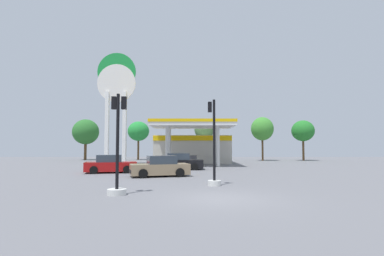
% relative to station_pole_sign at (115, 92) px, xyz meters
% --- Properties ---
extents(ground_plane, '(90.00, 90.00, 0.00)m').
position_rel_station_pole_sign_xyz_m(ground_plane, '(10.05, -22.13, -8.42)').
color(ground_plane, slate).
rests_on(ground_plane, ground).
extents(gas_station, '(9.43, 12.70, 4.81)m').
position_rel_station_pole_sign_xyz_m(gas_station, '(8.93, 3.08, -6.31)').
color(gas_station, beige).
rests_on(gas_station, ground).
extents(station_pole_sign, '(4.49, 0.56, 13.08)m').
position_rel_station_pole_sign_xyz_m(station_pole_sign, '(0.00, 0.00, 0.00)').
color(station_pole_sign, white).
rests_on(station_pole_sign, ground).
extents(car_0, '(4.25, 2.50, 1.43)m').
position_rel_station_pole_sign_xyz_m(car_0, '(2.42, -10.64, -7.78)').
color(car_0, black).
rests_on(car_0, ground).
extents(car_1, '(4.14, 1.93, 1.47)m').
position_rel_station_pole_sign_xyz_m(car_1, '(7.80, -7.46, -7.76)').
color(car_1, black).
rests_on(car_1, ground).
extents(car_2, '(4.36, 2.77, 1.45)m').
position_rel_station_pole_sign_xyz_m(car_2, '(6.63, -13.45, -7.77)').
color(car_2, black).
rests_on(car_2, ground).
extents(traffic_signal_0, '(0.72, 0.72, 4.65)m').
position_rel_station_pole_sign_xyz_m(traffic_signal_0, '(10.05, -18.22, -7.00)').
color(traffic_signal_0, silver).
rests_on(traffic_signal_0, ground).
extents(traffic_signal_1, '(0.83, 0.83, 4.45)m').
position_rel_station_pole_sign_xyz_m(traffic_signal_1, '(5.60, -21.15, -6.92)').
color(traffic_signal_1, silver).
rests_on(traffic_signal_1, ground).
extents(tree_0, '(3.91, 3.91, 6.14)m').
position_rel_station_pole_sign_xyz_m(tree_0, '(-7.21, 10.27, -4.19)').
color(tree_0, brown).
rests_on(tree_0, ground).
extents(tree_1, '(3.26, 3.26, 5.86)m').
position_rel_station_pole_sign_xyz_m(tree_1, '(0.68, 10.81, -4.07)').
color(tree_1, brown).
rests_on(tree_1, ground).
extents(tree_2, '(2.84, 2.84, 6.00)m').
position_rel_station_pole_sign_xyz_m(tree_2, '(10.65, 8.42, -3.92)').
color(tree_2, brown).
rests_on(tree_2, ground).
extents(tree_3, '(3.22, 3.22, 6.27)m').
position_rel_station_pole_sign_xyz_m(tree_3, '(19.03, 8.21, -3.85)').
color(tree_3, brown).
rests_on(tree_3, ground).
extents(tree_4, '(3.21, 3.21, 5.80)m').
position_rel_station_pole_sign_xyz_m(tree_4, '(24.89, 8.20, -4.15)').
color(tree_4, brown).
rests_on(tree_4, ground).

